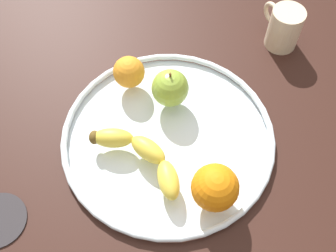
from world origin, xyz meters
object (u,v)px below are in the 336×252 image
Objects in this scene: banana at (141,155)px; ambient_mug at (284,28)px; fruit_bowl at (168,137)px; orange_back_right at (129,72)px; orange_back_left at (215,188)px; apple at (170,88)px.

ambient_mug is at bearing -95.04° from banana.
fruit_bowl is at bearing -93.59° from banana.
orange_back_right is 0.59× the size of ambient_mug.
orange_back_left is 0.75× the size of ambient_mug.
orange_back_right is at bearing -41.37° from banana.
fruit_bowl is 7.53cm from banana.
apple reaches higher than ambient_mug.
apple is at bearing 95.56° from ambient_mug.
orange_back_right is at bearing 33.64° from apple.
ambient_mug is (11.84, -39.70, 0.99)cm from banana.
ambient_mug is at bearing -73.69° from fruit_bowl.
orange_back_left reaches higher than ambient_mug.
fruit_bowl is 34.58cm from ambient_mug.
orange_back_right is (14.36, 0.76, 3.99)cm from fruit_bowl.
orange_back_left is (-12.23, -7.46, 2.18)cm from banana.
fruit_bowl is at bearing 106.31° from ambient_mug.
fruit_bowl is 5.02× the size of orange_back_left.
banana is 14.29cm from apple.
banana is 3.13× the size of orange_back_right.
ambient_mug is (2.80, -28.78, -0.79)cm from apple.
orange_back_left is at bearing 170.77° from apple.
apple is 0.75× the size of ambient_mug.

